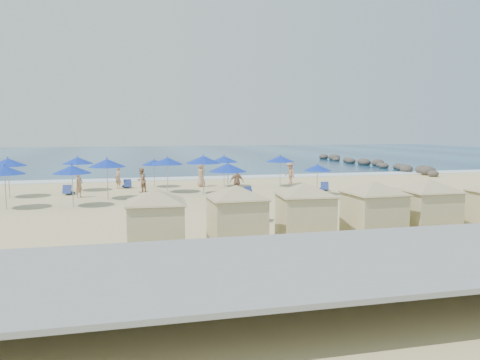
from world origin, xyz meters
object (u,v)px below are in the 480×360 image
beachgoer_2 (237,182)px  trash_bin (258,214)px  beachgoer_0 (79,185)px  umbrella_7 (167,161)px  beachgoer_4 (201,174)px  beachgoer_3 (290,173)px  umbrella_11 (317,168)px  umbrella_9 (224,159)px  beachgoer_1 (141,180)px  umbrella_6 (228,168)px  umbrella_4 (154,162)px  cabana_1 (237,209)px  beachgoer_5 (118,177)px  cabana_3 (374,204)px  umbrella_8 (203,160)px  cabana_2 (305,205)px  cabana_0 (156,214)px  umbrella_0 (8,162)px  rock_jetty (369,163)px  cabana_4 (428,201)px  umbrella_2 (78,160)px  umbrella_1 (4,170)px  umbrella_3 (72,169)px  umbrella_10 (280,159)px  umbrella_5 (107,163)px

beachgoer_2 → trash_bin: bearing=-112.4°
beachgoer_2 → beachgoer_0: bearing=156.7°
umbrella_7 → beachgoer_4: bearing=46.6°
beachgoer_3 → umbrella_11: bearing=-18.2°
umbrella_9 → beachgoer_1: 6.53m
umbrella_6 → beachgoer_0: umbrella_6 is taller
umbrella_7 → umbrella_4: bearing=102.1°
cabana_1 → beachgoer_2: size_ratio=2.35×
beachgoer_1 → beachgoer_5: bearing=-108.9°
beachgoer_5 → umbrella_9: bearing=48.5°
umbrella_6 → beachgoer_3: (7.09, 9.26, -1.30)m
cabana_3 → umbrella_8: 15.40m
beachgoer_2 → beachgoer_5: size_ratio=1.07×
cabana_2 → beachgoer_5: bearing=110.8°
cabana_0 → umbrella_0: (-8.35, 16.30, 0.82)m
rock_jetty → cabana_3: cabana_3 is taller
cabana_1 → cabana_4: size_ratio=0.99×
trash_bin → cabana_0: bearing=-110.4°
trash_bin → beachgoer_5: bearing=139.8°
umbrella_7 → umbrella_9: 5.00m
umbrella_2 → umbrella_8: bearing=-24.2°
umbrella_1 → umbrella_2: umbrella_2 is taller
cabana_3 → umbrella_6: (-3.69, 9.93, 0.69)m
cabana_2 → umbrella_3: bearing=130.7°
cabana_4 → umbrella_2: 23.89m
umbrella_4 → beachgoer_0: bearing=-140.2°
cabana_2 → beachgoer_4: cabana_2 is taller
umbrella_1 → beachgoer_2: (13.63, 2.39, -1.28)m
umbrella_10 → umbrella_6: bearing=-127.0°
umbrella_9 → umbrella_11: 7.73m
rock_jetty → cabana_2: cabana_2 is taller
umbrella_5 → umbrella_8: size_ratio=0.97×
cabana_1 → umbrella_9: size_ratio=1.68×
cabana_4 → umbrella_4: cabana_4 is taller
umbrella_9 → umbrella_0: bearing=-171.4°
umbrella_8 → umbrella_11: 7.65m
cabana_1 → cabana_2: 2.69m
cabana_0 → cabana_3: size_ratio=0.98×
cabana_1 → beachgoer_5: (-4.57, 19.13, -0.66)m
beachgoer_4 → beachgoer_5: 6.18m
cabana_0 → umbrella_1: size_ratio=1.64×
cabana_1 → umbrella_11: (8.43, 12.44, 0.35)m
umbrella_3 → umbrella_2: bearing=93.1°
cabana_4 → beachgoer_2: cabana_4 is taller
cabana_1 → beachgoer_3: (8.84, 18.98, -0.59)m
umbrella_9 → beachgoer_2: (-0.05, -4.48, -1.25)m
cabana_4 → beachgoer_4: 19.99m
cabana_2 → umbrella_11: 13.65m
umbrella_6 → trash_bin: bearing=-85.1°
rock_jetty → cabana_1: bearing=-125.4°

